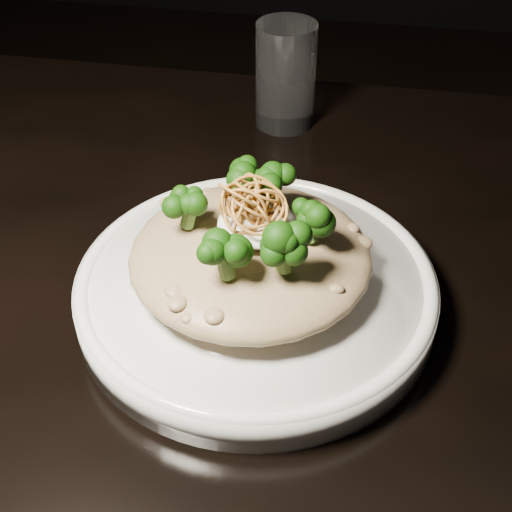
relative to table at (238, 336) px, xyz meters
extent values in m
cube|color=black|center=(0.00, 0.00, 0.06)|extent=(1.10, 0.80, 0.04)
cylinder|color=black|center=(-0.48, 0.33, -0.31)|extent=(0.05, 0.05, 0.71)
cylinder|color=white|center=(0.02, -0.04, 0.10)|extent=(0.31, 0.31, 0.03)
ellipsoid|color=brown|center=(0.02, -0.04, 0.14)|extent=(0.20, 0.20, 0.04)
ellipsoid|color=silver|center=(0.02, -0.03, 0.17)|extent=(0.06, 0.06, 0.02)
cylinder|color=silver|center=(0.00, 0.28, 0.14)|extent=(0.08, 0.08, 0.12)
camera|label=1|loc=(0.11, -0.48, 0.51)|focal=50.00mm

